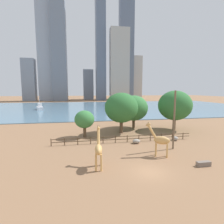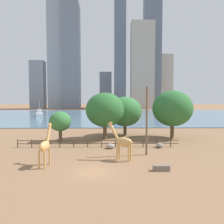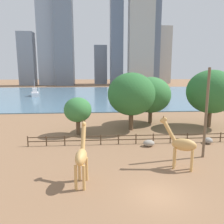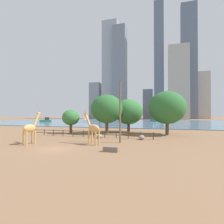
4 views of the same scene
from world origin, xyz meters
TOP-DOWN VIEW (x-y plane):
  - ground_plane at (0.00, 80.00)m, footprint 400.00×400.00m
  - harbor_water at (0.00, 77.00)m, footprint 180.00×86.00m
  - giraffe_tall at (-5.74, 2.23)m, footprint 1.11×3.45m
  - giraffe_companion at (3.41, 4.46)m, footprint 3.43×2.22m
  - utility_pole at (6.93, 7.06)m, footprint 0.28×0.28m
  - boulder_near_fence at (9.78, 11.39)m, footprint 1.07×1.07m
  - boulder_by_pole at (1.93, 10.93)m, footprint 1.39×1.07m
  - enclosure_fence at (-0.26, 12.00)m, footprint 26.12×0.14m
  - tree_left_large at (5.19, 23.46)m, footprint 7.02×7.02m
  - tree_center_broad at (-7.18, 16.79)m, footprint 3.98×3.98m
  - tree_right_tall at (0.95, 18.91)m, footprint 7.35×7.35m
  - tree_left_small at (14.28, 19.87)m, footprint 7.87×7.87m
  - boat_ferry at (-27.57, 69.66)m, footprint 4.43×7.50m
  - boat_sailboat at (9.78, 86.61)m, footprint 6.84×3.27m
  - skyline_tower_needle at (-52.72, 147.00)m, footprint 10.69×8.23m
  - skyline_block_central at (-0.70, 162.52)m, footprint 9.87×10.75m
  - skyline_tower_glass at (37.43, 157.40)m, footprint 14.15×8.15m
  - skyline_block_left at (26.92, 141.06)m, footprint 17.11×9.25m
  - skyline_block_right at (-26.06, 144.10)m, footprint 12.28×11.32m
  - skyline_tower_short at (10.50, 147.99)m, footprint 8.55×13.89m
  - skyline_block_wide at (-36.84, 148.18)m, footprint 15.48×8.98m
  - skyline_tower_far at (51.13, 169.98)m, footprint 12.71×10.79m

SIDE VIEW (x-z plane):
  - ground_plane at x=0.00m, z-range 0.00..0.00m
  - harbor_water at x=0.00m, z-range 0.00..0.20m
  - boulder_near_fence at x=9.78m, z-range 0.00..0.80m
  - boulder_by_pole at x=1.93m, z-range 0.00..0.80m
  - enclosure_fence at x=-0.26m, z-range 0.11..1.41m
  - boat_sailboat at x=9.78m, z-range -1.77..4.14m
  - boat_ferry at x=-27.57m, z-range -1.92..4.44m
  - giraffe_tall at x=-5.74m, z-range -0.14..4.92m
  - giraffe_companion at x=3.41m, z-range -0.11..4.90m
  - tree_center_broad at x=-7.18m, z-range 0.92..6.42m
  - utility_pole at x=6.93m, z-range 0.00..9.52m
  - tree_left_large at x=5.19m, z-range 0.96..9.21m
  - tree_right_tall at x=0.95m, z-range 1.18..10.20m
  - tree_left_small at x=14.28m, z-range 1.18..10.64m
  - skyline_block_central at x=-0.70m, z-range 0.00..29.67m
  - skyline_tower_needle at x=-52.72m, z-range 0.00..36.53m
  - skyline_tower_far at x=51.13m, z-range 0.00..45.97m
  - skyline_block_left at x=26.92m, z-range 0.00..64.23m
  - skyline_block_right at x=-26.06m, z-range 0.00..89.57m
  - skyline_block_wide at x=-36.84m, z-range 0.00..98.26m
  - skyline_tower_short at x=10.50m, z-range 0.00..107.45m
  - skyline_tower_glass at x=37.43m, z-range 0.00..108.85m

